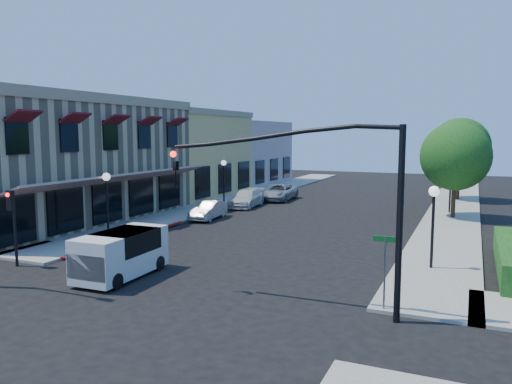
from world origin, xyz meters
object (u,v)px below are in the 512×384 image
at_px(street_name_sign, 385,261).
at_px(street_tree_a, 455,156).
at_px(street_tree_b, 460,147).
at_px(parked_car_d, 279,192).
at_px(parked_car_b, 208,210).
at_px(lamppost_right_near, 434,206).
at_px(lamppost_left_far, 224,170).
at_px(lamppost_right_far, 451,176).
at_px(signal_mast_arm, 330,186).
at_px(parked_car_a, 118,237).
at_px(lamppost_left_near, 107,188).
at_px(white_van, 120,251).
at_px(secondary_signal, 12,214).
at_px(parked_car_c, 246,198).

bearing_deg(street_name_sign, street_tree_a, 86.24).
distance_m(street_tree_b, parked_car_d, 15.79).
distance_m(street_tree_b, parked_car_b, 22.84).
bearing_deg(parked_car_d, lamppost_right_near, -55.19).
bearing_deg(lamppost_left_far, street_name_sign, -51.06).
bearing_deg(lamppost_right_near, street_tree_a, 88.77).
xyz_separation_m(lamppost_right_far, parked_car_b, (-14.70, -8.76, -2.12)).
relative_size(signal_mast_arm, lamppost_right_near, 2.24).
bearing_deg(parked_car_d, parked_car_a, -95.26).
xyz_separation_m(street_tree_a, lamppost_left_near, (-17.30, -14.00, -1.46)).
bearing_deg(signal_mast_arm, parked_car_b, 131.27).
relative_size(lamppost_right_far, parked_car_a, 1.09).
xyz_separation_m(street_name_sign, white_van, (-10.27, -0.24, -0.64)).
height_order(secondary_signal, parked_car_b, secondary_signal).
bearing_deg(lamppost_right_far, street_tree_b, 87.85).
height_order(signal_mast_arm, parked_car_a, signal_mast_arm).
height_order(street_tree_b, secondary_signal, street_tree_b).
height_order(lamppost_left_near, parked_car_b, lamppost_left_near).
relative_size(street_name_sign, lamppost_right_far, 0.70).
height_order(secondary_signal, parked_car_a, secondary_signal).
height_order(street_name_sign, lamppost_left_far, lamppost_left_far).
bearing_deg(secondary_signal, parked_car_b, 82.58).
height_order(lamppost_right_near, parked_car_a, lamppost_right_near).
distance_m(street_name_sign, white_van, 10.30).
bearing_deg(white_van, lamppost_right_near, 28.19).
height_order(lamppost_left_near, parked_car_a, lamppost_left_near).
distance_m(lamppost_right_far, parked_car_d, 14.08).
xyz_separation_m(street_tree_a, parked_car_a, (-15.00, -16.00, -3.64)).
bearing_deg(parked_car_c, lamppost_left_far, 158.91).
distance_m(signal_mast_arm, parked_car_a, 13.35).
relative_size(signal_mast_arm, lamppost_right_far, 2.24).
relative_size(lamppost_left_near, white_van, 0.86).
height_order(street_tree_a, street_name_sign, street_tree_a).
relative_size(white_van, parked_car_d, 0.84).
bearing_deg(street_tree_b, signal_mast_arm, -95.51).
relative_size(secondary_signal, street_name_sign, 1.33).
bearing_deg(lamppost_left_near, lamppost_right_near, 0.00).
xyz_separation_m(white_van, parked_car_d, (-2.51, 24.04, -0.37)).
bearing_deg(parked_car_c, white_van, -84.98).
xyz_separation_m(street_name_sign, parked_car_a, (-13.70, 3.80, -1.14)).
relative_size(lamppost_left_near, parked_car_c, 0.78).
bearing_deg(parked_car_a, parked_car_b, 92.49).
xyz_separation_m(street_tree_a, signal_mast_arm, (-2.94, -20.50, -0.11)).
bearing_deg(lamppost_left_far, secondary_signal, -88.61).
height_order(street_name_sign, lamppost_left_near, lamppost_left_near).
xyz_separation_m(lamppost_left_near, parked_car_b, (2.30, 7.24, -2.12)).
bearing_deg(signal_mast_arm, street_tree_b, 84.49).
bearing_deg(street_tree_b, parked_car_d, -156.92).
bearing_deg(parked_car_a, parked_car_c, 92.49).
bearing_deg(street_tree_b, lamppost_left_far, -149.97).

